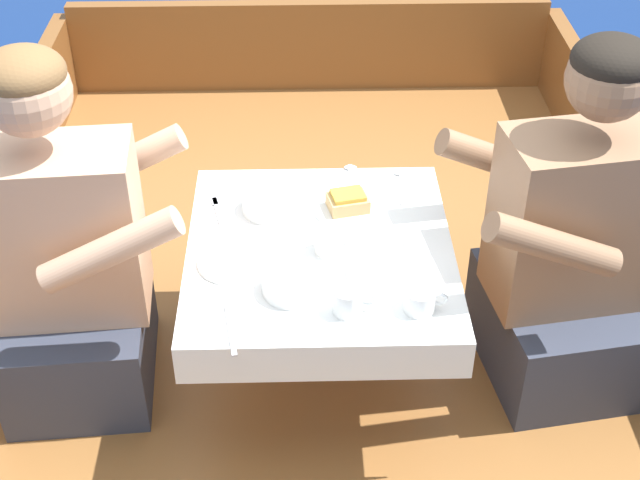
% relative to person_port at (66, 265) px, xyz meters
% --- Properties ---
extents(ground_plane, '(60.00, 60.00, 0.00)m').
position_rel_person_port_xyz_m(ground_plane, '(0.63, 0.14, -0.71)').
color(ground_plane, navy).
extents(boat_deck, '(2.07, 3.16, 0.32)m').
position_rel_person_port_xyz_m(boat_deck, '(0.63, 0.14, -0.55)').
color(boat_deck, brown).
rests_on(boat_deck, ground_plane).
extents(bow_coaming, '(1.95, 0.06, 0.37)m').
position_rel_person_port_xyz_m(bow_coaming, '(0.63, 1.69, -0.20)').
color(bow_coaming, brown).
rests_on(bow_coaming, boat_deck).
extents(cockpit_table, '(0.66, 0.71, 0.42)m').
position_rel_person_port_xyz_m(cockpit_table, '(0.63, 0.01, -0.01)').
color(cockpit_table, '#B2B2B7').
rests_on(cockpit_table, boat_deck).
extents(person_port, '(0.54, 0.47, 0.96)m').
position_rel_person_port_xyz_m(person_port, '(0.00, 0.00, 0.00)').
color(person_port, '#333847').
rests_on(person_port, boat_deck).
extents(person_starboard, '(0.57, 0.51, 0.97)m').
position_rel_person_port_xyz_m(person_starboard, '(1.26, 0.01, 0.00)').
color(person_starboard, '#333847').
rests_on(person_starboard, boat_deck).
extents(plate_sandwich, '(0.17, 0.17, 0.01)m').
position_rel_person_port_xyz_m(plate_sandwich, '(0.70, 0.16, 0.04)').
color(plate_sandwich, white).
rests_on(plate_sandwich, cockpit_table).
extents(plate_bread, '(0.17, 0.17, 0.01)m').
position_rel_person_port_xyz_m(plate_bread, '(0.42, -0.05, 0.04)').
color(plate_bread, white).
rests_on(plate_bread, cockpit_table).
extents(sandwich, '(0.12, 0.10, 0.05)m').
position_rel_person_port_xyz_m(sandwich, '(0.70, 0.16, 0.07)').
color(sandwich, tan).
rests_on(sandwich, plate_sandwich).
extents(bowl_port_near, '(0.14, 0.14, 0.04)m').
position_rel_person_port_xyz_m(bowl_port_near, '(0.50, 0.17, 0.06)').
color(bowl_port_near, white).
rests_on(bowl_port_near, cockpit_table).
extents(bowl_starboard_near, '(0.15, 0.15, 0.04)m').
position_rel_person_port_xyz_m(bowl_starboard_near, '(0.56, -0.16, 0.06)').
color(bowl_starboard_near, white).
rests_on(bowl_starboard_near, cockpit_table).
extents(bowl_center_far, '(0.15, 0.15, 0.04)m').
position_rel_person_port_xyz_m(bowl_center_far, '(0.76, -0.10, 0.06)').
color(bowl_center_far, white).
rests_on(bowl_center_far, cockpit_table).
extents(coffee_cup_port, '(0.10, 0.07, 0.06)m').
position_rel_person_port_xyz_m(coffee_cup_port, '(0.69, -0.23, 0.07)').
color(coffee_cup_port, white).
rests_on(coffee_cup_port, cockpit_table).
extents(coffee_cup_starboard, '(0.10, 0.07, 0.06)m').
position_rel_person_port_xyz_m(coffee_cup_starboard, '(0.65, -0.01, 0.07)').
color(coffee_cup_starboard, white).
rests_on(coffee_cup_starboard, cockpit_table).
extents(coffee_cup_center, '(0.10, 0.07, 0.05)m').
position_rel_person_port_xyz_m(coffee_cup_center, '(0.85, -0.23, 0.07)').
color(coffee_cup_center, white).
rests_on(coffee_cup_center, cockpit_table).
extents(utensil_spoon_starboard, '(0.04, 0.17, 0.01)m').
position_rel_person_port_xyz_m(utensil_spoon_starboard, '(0.86, 0.29, 0.04)').
color(utensil_spoon_starboard, silver).
rests_on(utensil_spoon_starboard, cockpit_table).
extents(utensil_knife_starboard, '(0.04, 0.17, 0.00)m').
position_rel_person_port_xyz_m(utensil_knife_starboard, '(0.42, -0.29, 0.04)').
color(utensil_knife_starboard, silver).
rests_on(utensil_knife_starboard, cockpit_table).
extents(utensil_spoon_port, '(0.16, 0.09, 0.01)m').
position_rel_person_port_xyz_m(utensil_spoon_port, '(0.56, 0.22, 0.04)').
color(utensil_spoon_port, silver).
rests_on(utensil_spoon_port, cockpit_table).
extents(utensil_spoon_center, '(0.04, 0.17, 0.01)m').
position_rel_person_port_xyz_m(utensil_spoon_center, '(0.72, 0.32, 0.04)').
color(utensil_spoon_center, silver).
rests_on(utensil_spoon_center, cockpit_table).
extents(utensil_knife_port, '(0.04, 0.17, 0.00)m').
position_rel_person_port_xyz_m(utensil_knife_port, '(0.85, -0.05, 0.04)').
color(utensil_knife_port, silver).
rests_on(utensil_knife_port, cockpit_table).
extents(utensil_fork_port, '(0.05, 0.17, 0.00)m').
position_rel_person_port_xyz_m(utensil_fork_port, '(0.37, 0.16, 0.04)').
color(utensil_fork_port, silver).
rests_on(utensil_fork_port, cockpit_table).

